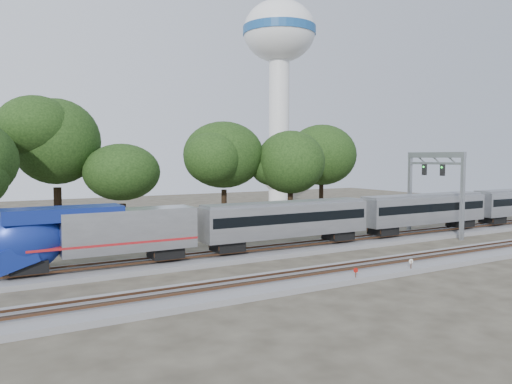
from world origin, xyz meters
The scene contains 13 objects.
ground centered at (0.00, 0.00, 0.00)m, with size 160.00×160.00×0.00m, color #383328.
track_far centered at (0.00, 6.00, 0.21)m, with size 160.00×5.00×0.73m.
track_near centered at (0.00, -4.00, 0.21)m, with size 160.00×5.00×0.73m.
switch_stand_red centered at (5.82, -6.18, 0.70)m, with size 0.35×0.10×1.10m.
switch_stand_white centered at (11.47, -6.10, 0.73)m, with size 0.36×0.13×1.15m.
switch_lever centered at (5.69, -5.52, 0.15)m, with size 0.50×0.30×0.30m, color #512D19.
water_tower centered at (36.41, 51.72, 29.58)m, with size 14.42×14.42×39.93m.
signal_gantry centered at (28.24, 6.00, 6.96)m, with size 0.66×7.86×9.56m.
tree_3 centered at (-9.62, 24.12, 10.63)m, with size 10.82×10.82×15.25m.
tree_4 centered at (-3.60, 20.50, 7.36)m, with size 7.50×7.50×10.57m.
tree_5 centered at (9.36, 22.04, 9.25)m, with size 9.42×9.42×13.28m.
tree_6 centered at (16.87, 18.58, 8.34)m, with size 8.50×8.50×11.98m.
tree_7 centered at (27.08, 25.60, 9.29)m, with size 9.46×9.46×13.33m.
Camera 1 is at (-17.90, -32.96, 8.98)m, focal length 35.00 mm.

